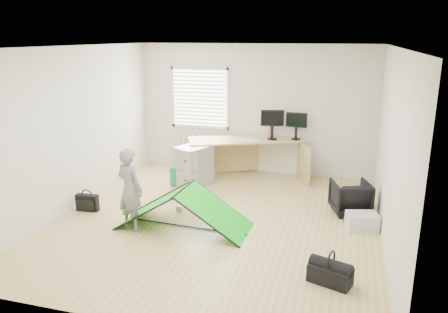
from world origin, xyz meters
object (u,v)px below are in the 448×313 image
(desk, at_px, (247,158))
(thermos, at_px, (270,132))
(filing_cabinet, at_px, (193,166))
(kite, at_px, (184,208))
(office_chair, at_px, (350,197))
(duffel_bag, at_px, (330,275))
(storage_crate, at_px, (362,221))
(monitor_right, at_px, (296,130))
(person, at_px, (130,189))
(monitor_left, at_px, (272,129))
(laptop_bag, at_px, (87,203))

(desk, bearing_deg, thermos, -6.22)
(filing_cabinet, bearing_deg, kite, -49.88)
(desk, xyz_separation_m, office_chair, (2.10, -1.43, -0.13))
(duffel_bag, bearing_deg, storage_crate, 95.95)
(monitor_right, xyz_separation_m, person, (-2.08, -3.17, -0.38))
(monitor_left, xyz_separation_m, monitor_right, (0.47, 0.12, -0.02))
(filing_cabinet, bearing_deg, thermos, 60.38)
(monitor_right, height_order, kite, monitor_right)
(desk, relative_size, duffel_bag, 4.74)
(person, bearing_deg, monitor_right, -104.47)
(storage_crate, bearing_deg, kite, -165.70)
(office_chair, distance_m, kite, 2.77)
(office_chair, distance_m, laptop_bag, 4.40)
(desk, height_order, person, person)
(desk, distance_m, storage_crate, 3.08)
(thermos, distance_m, duffel_bag, 4.22)
(laptop_bag, bearing_deg, monitor_right, 36.33)
(filing_cabinet, bearing_deg, storage_crate, 3.37)
(monitor_left, relative_size, thermos, 1.67)
(monitor_left, distance_m, laptop_bag, 3.84)
(office_chair, height_order, laptop_bag, office_chair)
(monitor_right, bearing_deg, monitor_left, -159.47)
(thermos, height_order, storage_crate, thermos)
(monitor_left, height_order, person, person)
(desk, xyz_separation_m, person, (-1.11, -2.98, 0.23))
(thermos, distance_m, storage_crate, 2.97)
(laptop_bag, bearing_deg, duffel_bag, -21.17)
(desk, bearing_deg, person, -135.29)
(desk, distance_m, laptop_bag, 3.35)
(storage_crate, height_order, duffel_bag, storage_crate)
(filing_cabinet, relative_size, kite, 0.39)
(desk, bearing_deg, office_chair, -59.07)
(kite, height_order, laptop_bag, kite)
(filing_cabinet, relative_size, monitor_right, 1.83)
(desk, distance_m, office_chair, 2.54)
(duffel_bag, bearing_deg, desk, 136.00)
(monitor_left, distance_m, monitor_right, 0.48)
(person, xyz_separation_m, duffel_bag, (3.00, -0.75, -0.52))
(kite, bearing_deg, office_chair, 29.98)
(office_chair, height_order, kite, kite)
(desk, relative_size, monitor_left, 5.09)
(monitor_left, bearing_deg, office_chair, -55.97)
(monitor_right, height_order, laptop_bag, monitor_right)
(monitor_left, bearing_deg, kite, -119.83)
(filing_cabinet, distance_m, laptop_bag, 2.18)
(person, relative_size, duffel_bag, 2.52)
(person, bearing_deg, thermos, -97.68)
(storage_crate, relative_size, duffel_bag, 0.91)
(monitor_left, relative_size, kite, 0.23)
(monitor_right, bearing_deg, person, -117.52)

